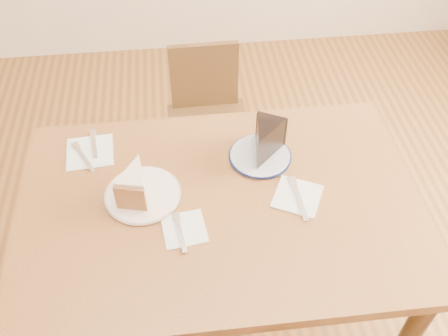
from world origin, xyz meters
TOP-DOWN VIEW (x-y plane):
  - ground at (0.00, 0.00)m, footprint 4.00×4.00m
  - table at (0.00, 0.00)m, footprint 1.20×0.80m
  - chair_far at (0.02, 0.77)m, footprint 0.37×0.37m
  - plate_cream at (-0.23, 0.05)m, footprint 0.22×0.22m
  - plate_navy at (0.15, 0.17)m, footprint 0.19×0.19m
  - carrot_cake at (-0.24, 0.06)m, footprint 0.11×0.14m
  - chocolate_cake at (0.16, 0.17)m, footprint 0.15×0.17m
  - napkin_cream at (-0.12, -0.09)m, footprint 0.13×0.13m
  - napkin_navy at (0.23, -0.01)m, footprint 0.18×0.18m
  - napkin_spare at (-0.40, 0.26)m, footprint 0.16×0.16m
  - fork_cream at (-0.13, -0.10)m, footprint 0.03×0.14m
  - knife_navy at (0.23, -0.02)m, footprint 0.02×0.17m
  - fork_spare at (-0.39, 0.29)m, footprint 0.03×0.14m
  - knife_spare at (-0.42, 0.23)m, footprint 0.09×0.15m

SIDE VIEW (x-z plane):
  - ground at x=0.00m, z-range 0.00..0.00m
  - chair_far at x=0.02m, z-range 0.04..0.77m
  - table at x=0.00m, z-range 0.28..1.03m
  - napkin_cream at x=-0.12m, z-range 0.75..0.75m
  - napkin_navy at x=0.23m, z-range 0.75..0.75m
  - napkin_spare at x=-0.40m, z-range 0.75..0.75m
  - plate_cream at x=-0.23m, z-range 0.75..0.76m
  - plate_navy at x=0.15m, z-range 0.75..0.76m
  - fork_cream at x=-0.13m, z-range 0.75..0.76m
  - knife_navy at x=0.23m, z-range 0.75..0.76m
  - fork_spare at x=-0.39m, z-range 0.75..0.76m
  - knife_spare at x=-0.42m, z-range 0.75..0.76m
  - carrot_cake at x=-0.24m, z-range 0.76..0.85m
  - chocolate_cake at x=0.16m, z-range 0.76..0.86m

